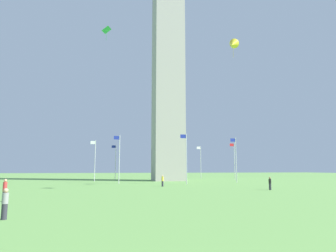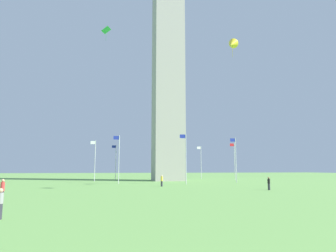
{
  "view_description": "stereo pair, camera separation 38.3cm",
  "coord_description": "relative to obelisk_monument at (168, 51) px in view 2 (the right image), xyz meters",
  "views": [
    {
      "loc": [
        13.4,
        65.73,
        2.61
      ],
      "look_at": [
        0.0,
        0.0,
        12.19
      ],
      "focal_mm": 32.08,
      "sensor_mm": 36.0,
      "label": 1
    },
    {
      "loc": [
        13.03,
        65.8,
        2.61
      ],
      "look_at": [
        0.0,
        0.0,
        12.19
      ],
      "focal_mm": 32.08,
      "sensor_mm": 36.0,
      "label": 2
    }
  ],
  "objects": [
    {
      "name": "flagpole_e",
      "position": [
        0.06,
        15.82,
        -25.38
      ],
      "size": [
        1.12,
        0.14,
        8.61
      ],
      "color": "silver",
      "rests_on": "ground"
    },
    {
      "name": "obelisk_monument",
      "position": [
        0.0,
        0.0,
        0.0
      ],
      "size": [
        6.62,
        6.62,
        60.16
      ],
      "color": "#A8A399",
      "rests_on": "ground"
    },
    {
      "name": "flagpole_nw",
      "position": [
        11.24,
        -11.18,
        -25.38
      ],
      "size": [
        1.12,
        0.14,
        8.61
      ],
      "color": "silver",
      "rests_on": "ground"
    },
    {
      "name": "person_gray_shirt",
      "position": [
        18.54,
        48.3,
        -29.28
      ],
      "size": [
        0.32,
        0.32,
        1.6
      ],
      "rotation": [
        0.0,
        0.0,
        -2.08
      ],
      "color": "#2D2D38",
      "rests_on": "ground"
    },
    {
      "name": "person_yellow_shirt",
      "position": [
        5.15,
        21.17,
        -29.23
      ],
      "size": [
        0.32,
        0.32,
        1.7
      ],
      "rotation": [
        0.0,
        0.0,
        -1.62
      ],
      "color": "#2D2D38",
      "rests_on": "ground"
    },
    {
      "name": "person_black_shirt",
      "position": [
        -6.63,
        31.08,
        -29.28
      ],
      "size": [
        0.32,
        0.32,
        1.6
      ],
      "rotation": [
        0.0,
        0.0,
        -1.42
      ],
      "color": "#2D2D38",
      "rests_on": "ground"
    },
    {
      "name": "person_red_shirt",
      "position": [
        21.45,
        38.74,
        -29.19
      ],
      "size": [
        0.32,
        0.32,
        1.78
      ],
      "rotation": [
        0.0,
        0.0,
        -1.8
      ],
      "color": "#2D2D38",
      "rests_on": "ground"
    },
    {
      "name": "kite_yellow_delta",
      "position": [
        -5.47,
        24.09,
        -8.18
      ],
      "size": [
        2.46,
        2.48,
        3.15
      ],
      "color": "yellow"
    },
    {
      "name": "flagpole_s",
      "position": [
        -15.76,
        0.0,
        -25.38
      ],
      "size": [
        1.12,
        0.14,
        8.61
      ],
      "color": "silver",
      "rests_on": "ground"
    },
    {
      "name": "flagpole_sw",
      "position": [
        -11.13,
        -11.18,
        -25.38
      ],
      "size": [
        1.12,
        0.14,
        8.61
      ],
      "color": "silver",
      "rests_on": "ground"
    },
    {
      "name": "flagpole_se",
      "position": [
        -11.13,
        11.18,
        -25.38
      ],
      "size": [
        1.12,
        0.14,
        8.61
      ],
      "color": "silver",
      "rests_on": "ground"
    },
    {
      "name": "flagpole_ne",
      "position": [
        11.24,
        11.18,
        -25.38
      ],
      "size": [
        1.12,
        0.14,
        8.61
      ],
      "color": "silver",
      "rests_on": "ground"
    },
    {
      "name": "flagpole_w",
      "position": [
        0.06,
        -15.82,
        -25.38
      ],
      "size": [
        1.12,
        0.14,
        8.61
      ],
      "color": "silver",
      "rests_on": "ground"
    },
    {
      "name": "flagpole_n",
      "position": [
        15.87,
        0.0,
        -25.38
      ],
      "size": [
        1.12,
        0.14,
        8.61
      ],
      "color": "silver",
      "rests_on": "ground"
    },
    {
      "name": "ground_plane",
      "position": [
        0.0,
        0.0,
        -30.08
      ],
      "size": [
        260.0,
        260.0,
        0.0
      ],
      "primitive_type": "plane",
      "color": "#609347"
    },
    {
      "name": "kite_green_diamond",
      "position": [
        14.1,
        10.72,
        -1.39
      ],
      "size": [
        1.85,
        1.96,
        2.58
      ],
      "color": "green"
    }
  ]
}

